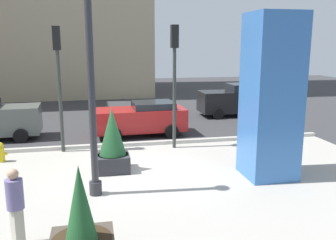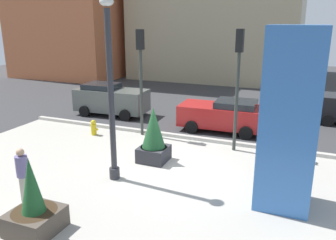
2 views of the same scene
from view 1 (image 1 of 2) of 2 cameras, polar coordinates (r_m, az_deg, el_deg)
ground_plane at (r=16.58m, az=-7.13°, el=-3.30°), size 60.00×60.00×0.00m
plaza_pavement at (r=10.92m, az=-4.51°, el=-11.38°), size 18.00×10.00×0.02m
curb_strip at (r=15.71m, az=-6.87°, el=-3.84°), size 18.00×0.24×0.16m
lamp_post at (r=10.25m, az=-11.85°, el=3.98°), size 0.44×0.44×6.04m
art_pillar_blue at (r=12.07m, az=15.78°, el=3.42°), size 1.54×1.54×5.25m
potted_plant_near_left at (r=12.56m, az=-8.66°, el=-3.51°), size 1.09×1.09×2.19m
potted_plant_by_pillar at (r=7.55m, az=-13.34°, el=-16.99°), size 1.24×1.24×2.10m
fire_hydrant at (r=14.86m, az=-24.66°, el=-4.61°), size 0.36×0.26×0.75m
traffic_light_far_side at (r=14.92m, az=-16.75°, el=7.61°), size 0.28×0.42×4.96m
traffic_light_corner at (r=14.87m, az=1.01°, el=8.19°), size 0.28×0.42×5.04m
car_curb_west at (r=17.42m, az=-4.17°, el=0.30°), size 4.29×2.18×1.59m
car_passing_lane at (r=22.55m, az=10.43°, el=3.12°), size 4.19×2.05×1.93m
pedestrian_by_curb at (r=8.55m, az=-22.72°, el=-11.94°), size 0.50×0.50×1.76m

